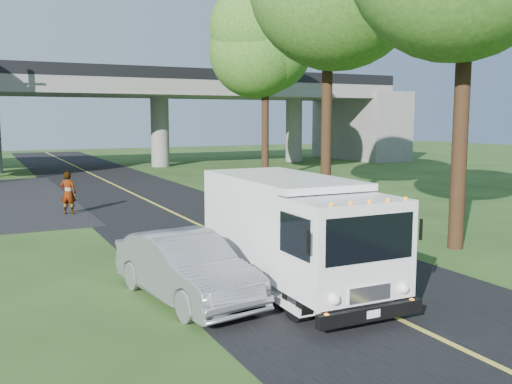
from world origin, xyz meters
TOP-DOWN VIEW (x-y plane):
  - ground at (0.00, 0.00)m, footprint 120.00×120.00m
  - road at (0.00, 10.00)m, footprint 7.00×90.00m
  - lane_line at (0.00, 10.00)m, footprint 0.12×90.00m
  - overpass at (0.00, 32.00)m, footprint 54.00×10.00m
  - tree_right_far at (9.21, 19.84)m, footprint 5.77×5.67m
  - step_van at (-0.80, -0.31)m, footprint 2.28×5.98m
  - silver_sedan at (-3.20, 0.00)m, footprint 2.11×4.45m
  - pedestrian at (-3.80, 12.20)m, footprint 0.75×0.66m

SIDE VIEW (x-z plane):
  - ground at x=0.00m, z-range 0.00..0.00m
  - road at x=0.00m, z-range 0.00..0.02m
  - lane_line at x=0.00m, z-range 0.03..0.03m
  - silver_sedan at x=-3.20m, z-range 0.00..1.41m
  - pedestrian at x=-3.80m, z-range 0.00..1.72m
  - step_van at x=-0.80m, z-range 0.11..2.61m
  - overpass at x=0.00m, z-range 0.91..8.21m
  - tree_right_far at x=9.21m, z-range 2.81..13.80m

